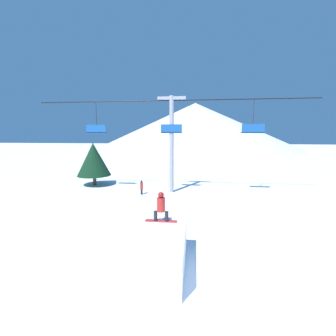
% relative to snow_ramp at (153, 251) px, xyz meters
% --- Properties ---
extents(ground_plane, '(220.00, 220.00, 0.00)m').
position_rel_snow_ramp_xyz_m(ground_plane, '(1.43, -0.94, -0.72)').
color(ground_plane, white).
extents(mountain_ridge, '(68.87, 68.87, 15.70)m').
position_rel_snow_ramp_xyz_m(mountain_ridge, '(1.43, 72.85, 7.13)').
color(mountain_ridge, silver).
rests_on(mountain_ridge, ground_plane).
extents(snow_ramp, '(2.40, 3.46, 1.44)m').
position_rel_snow_ramp_xyz_m(snow_ramp, '(0.00, 0.00, 0.00)').
color(snow_ramp, white).
rests_on(snow_ramp, ground_plane).
extents(snowboarder, '(1.38, 0.34, 1.30)m').
position_rel_snow_ramp_xyz_m(snowboarder, '(0.12, 1.23, 1.37)').
color(snowboarder, '#B22D2D').
rests_on(snowboarder, snow_ramp).
extents(chairlift, '(23.75, 0.44, 8.36)m').
position_rel_snow_ramp_xyz_m(chairlift, '(-0.51, 11.56, 4.39)').
color(chairlift, '#9E9EA3').
rests_on(chairlift, ground_plane).
extents(pine_tree_near, '(3.31, 3.31, 4.29)m').
position_rel_snow_ramp_xyz_m(pine_tree_near, '(-8.57, 13.43, 1.92)').
color(pine_tree_near, '#4C3823').
rests_on(pine_tree_near, ground_plane).
extents(distant_skier, '(0.24, 0.24, 1.23)m').
position_rel_snow_ramp_xyz_m(distant_skier, '(-2.98, 10.48, -0.05)').
color(distant_skier, black).
rests_on(distant_skier, ground_plane).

